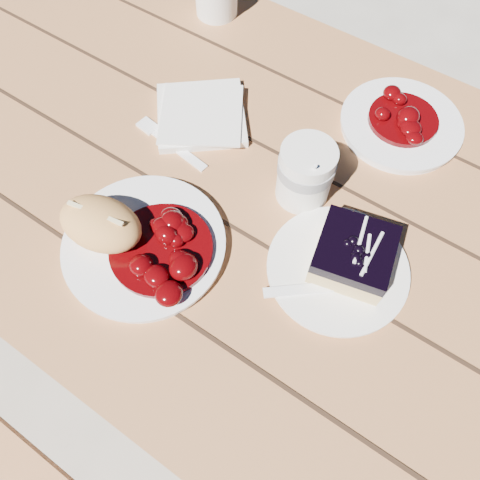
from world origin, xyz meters
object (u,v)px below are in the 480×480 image
Objects in this scene: bread_roll at (101,224)px; dessert_plate at (337,269)px; picnic_table at (270,246)px; main_plate at (145,246)px; blueberry_cake at (353,254)px; second_plate at (401,125)px; coffee_cup at (305,174)px.

bread_roll is 0.63× the size of dessert_plate.
picnic_table is 15.89× the size of bread_roll.
main_plate is 0.30m from blueberry_cake.
picnic_table is 16.15× the size of blueberry_cake.
bread_roll is 0.62× the size of second_plate.
second_plate is at bearing 86.85° from blueberry_cake.
picnic_table is 0.34m from bread_roll.
main_plate is at bearing -153.43° from dessert_plate.
main_plate is at bearing -123.70° from coffee_cup.
coffee_cup reaches higher than blueberry_cake.
blueberry_cake reaches higher than dessert_plate.
blueberry_cake is (0.15, -0.04, 0.20)m from picnic_table.
main_plate is 1.91× the size of blueberry_cake.
dessert_plate is 1.62× the size of blueberry_cake.
blueberry_cake reaches higher than second_plate.
bread_roll is 0.36m from blueberry_cake.
coffee_cup is 0.51× the size of second_plate.
picnic_table is 9.87× the size of second_plate.
bread_roll reaches higher than blueberry_cake.
picnic_table is at bearing 57.26° from main_plate.
dessert_plate reaches higher than picnic_table.
main_plate is at bearing 19.98° from bread_roll.
blueberry_cake is at bearing 56.31° from dessert_plate.
coffee_cup is (-0.12, 0.07, 0.01)m from blueberry_cake.
bread_roll is (-0.05, -0.02, 0.04)m from main_plate.
picnic_table is 0.31m from second_plate.
dessert_plate is 0.99× the size of second_plate.
second_plate is (0.07, 0.21, -0.04)m from coffee_cup.
blueberry_cake is 0.14m from coffee_cup.
coffee_cup is (0.20, 0.24, 0.00)m from bread_roll.
second_plate is (-0.05, 0.29, -0.03)m from blueberry_cake.
dessert_plate is 0.30m from second_plate.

